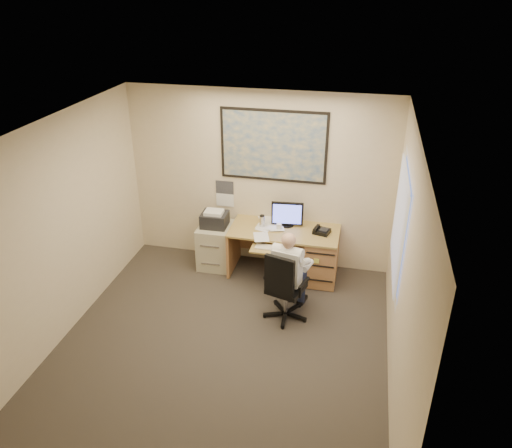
% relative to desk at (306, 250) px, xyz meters
% --- Properties ---
extents(room_shell, '(4.00, 4.50, 2.70)m').
position_rel_desk_xyz_m(room_shell, '(-0.79, -1.90, 0.91)').
color(room_shell, '#36302A').
rests_on(room_shell, ground).
extents(desk, '(1.60, 0.97, 1.13)m').
position_rel_desk_xyz_m(desk, '(0.00, 0.00, 0.00)').
color(desk, tan).
rests_on(desk, ground).
extents(world_map, '(1.56, 0.03, 1.06)m').
position_rel_desk_xyz_m(world_map, '(-0.58, 0.33, 1.46)').
color(world_map, '#1E4C93').
rests_on(world_map, room_shell).
extents(wall_calendar, '(0.28, 0.01, 0.42)m').
position_rel_desk_xyz_m(wall_calendar, '(-1.33, 0.34, 0.64)').
color(wall_calendar, white).
rests_on(wall_calendar, room_shell).
extents(window_blinds, '(0.06, 1.40, 1.30)m').
position_rel_desk_xyz_m(window_blinds, '(1.18, -1.10, 1.11)').
color(window_blinds, silver).
rests_on(window_blinds, room_shell).
extents(filing_cabinet, '(0.49, 0.59, 0.94)m').
position_rel_desk_xyz_m(filing_cabinet, '(-1.41, 0.02, -0.04)').
color(filing_cabinet, beige).
rests_on(filing_cabinet, ground).
extents(office_chair, '(0.75, 0.75, 1.01)m').
position_rel_desk_xyz_m(office_chair, '(-0.11, -1.10, -0.15)').
color(office_chair, black).
rests_on(office_chair, ground).
extents(person, '(0.64, 0.81, 1.23)m').
position_rel_desk_xyz_m(person, '(-0.12, -1.02, 0.17)').
color(person, white).
rests_on(person, office_chair).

